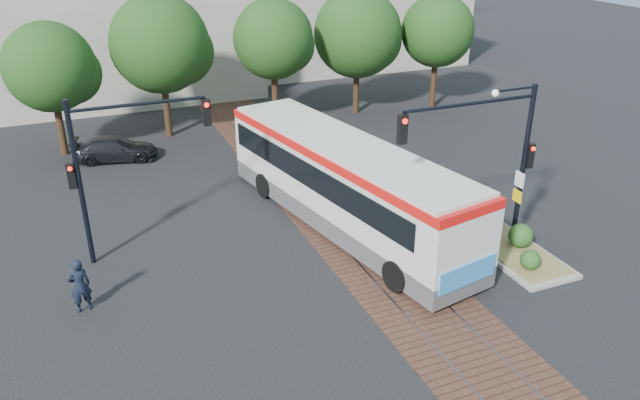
{
  "coord_description": "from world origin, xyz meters",
  "views": [
    {
      "loc": [
        -9.37,
        -16.95,
        11.52
      ],
      "look_at": [
        -1.28,
        2.6,
        1.6
      ],
      "focal_mm": 35.0,
      "sensor_mm": 36.0,
      "label": 1
    }
  ],
  "objects_px": {
    "traffic_island": "(508,241)",
    "signal_pole_main": "(498,147)",
    "city_bus": "(344,180)",
    "parked_car": "(115,149)",
    "signal_pole_left": "(111,157)",
    "officer": "(80,286)"
  },
  "relations": [
    {
      "from": "traffic_island",
      "to": "signal_pole_main",
      "type": "bearing_deg",
      "value": 174.64
    },
    {
      "from": "city_bus",
      "to": "parked_car",
      "type": "bearing_deg",
      "value": 113.88
    },
    {
      "from": "signal_pole_main",
      "to": "city_bus",
      "type": "bearing_deg",
      "value": 134.14
    },
    {
      "from": "signal_pole_main",
      "to": "signal_pole_left",
      "type": "height_order",
      "value": "signal_pole_main"
    },
    {
      "from": "signal_pole_main",
      "to": "parked_car",
      "type": "distance_m",
      "value": 19.16
    },
    {
      "from": "traffic_island",
      "to": "signal_pole_left",
      "type": "distance_m",
      "value": 14.5
    },
    {
      "from": "parked_car",
      "to": "signal_pole_main",
      "type": "bearing_deg",
      "value": -129.79
    },
    {
      "from": "city_bus",
      "to": "traffic_island",
      "type": "bearing_deg",
      "value": -51.32
    },
    {
      "from": "officer",
      "to": "parked_car",
      "type": "height_order",
      "value": "officer"
    },
    {
      "from": "city_bus",
      "to": "signal_pole_left",
      "type": "height_order",
      "value": "signal_pole_left"
    },
    {
      "from": "signal_pole_main",
      "to": "parked_car",
      "type": "xyz_separation_m",
      "value": [
        -11.51,
        14.89,
        -3.56
      ]
    },
    {
      "from": "city_bus",
      "to": "traffic_island",
      "type": "distance_m",
      "value": 6.54
    },
    {
      "from": "traffic_island",
      "to": "signal_pole_main",
      "type": "xyz_separation_m",
      "value": [
        -0.96,
        0.09,
        3.83
      ]
    },
    {
      "from": "officer",
      "to": "parked_car",
      "type": "bearing_deg",
      "value": -111.87
    },
    {
      "from": "signal_pole_main",
      "to": "officer",
      "type": "relative_size",
      "value": 3.28
    },
    {
      "from": "city_bus",
      "to": "signal_pole_main",
      "type": "height_order",
      "value": "signal_pole_main"
    },
    {
      "from": "signal_pole_left",
      "to": "parked_car",
      "type": "bearing_deg",
      "value": 85.9
    },
    {
      "from": "traffic_island",
      "to": "parked_car",
      "type": "distance_m",
      "value": 19.49
    },
    {
      "from": "signal_pole_left",
      "to": "officer",
      "type": "distance_m",
      "value": 4.5
    },
    {
      "from": "parked_car",
      "to": "signal_pole_left",
      "type": "bearing_deg",
      "value": -171.58
    },
    {
      "from": "city_bus",
      "to": "officer",
      "type": "distance_m",
      "value": 10.27
    },
    {
      "from": "traffic_island",
      "to": "signal_pole_left",
      "type": "relative_size",
      "value": 0.87
    }
  ]
}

